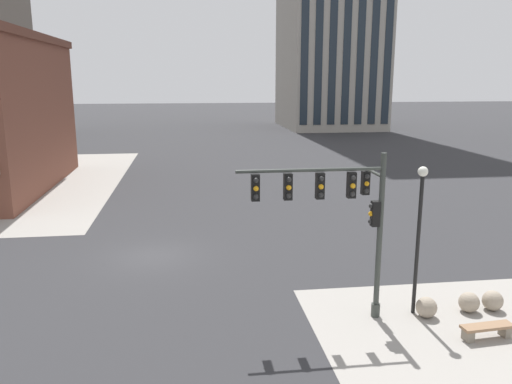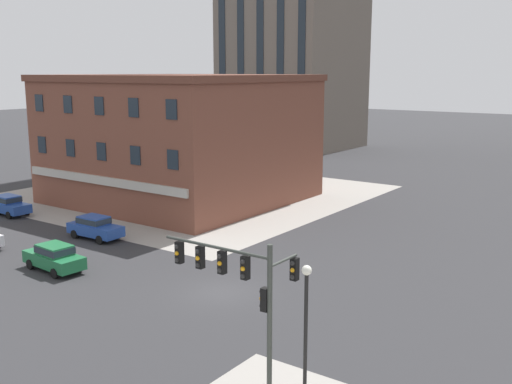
# 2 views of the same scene
# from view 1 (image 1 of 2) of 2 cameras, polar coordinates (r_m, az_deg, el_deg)

# --- Properties ---
(ground_plane) EXTENTS (320.00, 320.00, 0.00)m
(ground_plane) POSITION_cam_1_polar(r_m,az_deg,el_deg) (25.71, -11.45, -7.04)
(ground_plane) COLOR #2D2D30
(traffic_signal_main) EXTENTS (5.26, 2.09, 6.04)m
(traffic_signal_main) POSITION_cam_1_polar(r_m,az_deg,el_deg) (18.06, 9.79, -1.78)
(traffic_signal_main) COLOR #383D38
(traffic_signal_main) RESTS_ON ground
(bollard_sphere_curb_a) EXTENTS (0.76, 0.76, 0.76)m
(bollard_sphere_curb_a) POSITION_cam_1_polar(r_m,az_deg,el_deg) (20.01, 18.52, -12.12)
(bollard_sphere_curb_a) COLOR gray
(bollard_sphere_curb_a) RESTS_ON ground
(bollard_sphere_curb_b) EXTENTS (0.76, 0.76, 0.76)m
(bollard_sphere_curb_b) POSITION_cam_1_polar(r_m,az_deg,el_deg) (20.97, 22.71, -11.30)
(bollard_sphere_curb_b) COLOR gray
(bollard_sphere_curb_b) RESTS_ON ground
(bollard_sphere_curb_c) EXTENTS (0.76, 0.76, 0.76)m
(bollard_sphere_curb_c) POSITION_cam_1_polar(r_m,az_deg,el_deg) (21.46, 24.93, -10.95)
(bollard_sphere_curb_c) COLOR gray
(bollard_sphere_curb_c) RESTS_ON ground
(bench_near_signal) EXTENTS (1.83, 0.63, 0.49)m
(bench_near_signal) POSITION_cam_1_polar(r_m,az_deg,el_deg) (19.24, 24.41, -13.83)
(bench_near_signal) COLOR #8E6B4C
(bench_near_signal) RESTS_ON ground
(street_lamp_corner_near) EXTENTS (0.36, 0.36, 5.52)m
(street_lamp_corner_near) POSITION_cam_1_polar(r_m,az_deg,el_deg) (19.16, 17.78, -3.38)
(street_lamp_corner_near) COLOR black
(street_lamp_corner_near) RESTS_ON ground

